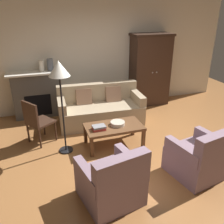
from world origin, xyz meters
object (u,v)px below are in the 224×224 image
armchair_near_right (199,158)px  mantel_vase_cream (41,66)px  fireplace (37,94)px  couch (100,109)px  mantel_vase_slate (50,65)px  coffee_table (114,128)px  armchair_near_left (112,182)px  fruit_bowl (118,123)px  armoire (150,70)px  side_chair_wooden (36,120)px  floor_lamp (59,74)px  book_stack (99,128)px

armchair_near_right → mantel_vase_cream: bearing=124.0°
fireplace → couch: (1.36, -0.80, -0.25)m
couch → mantel_vase_slate: (-0.98, 0.78, 0.94)m
fireplace → armchair_near_right: (2.31, -3.19, -0.25)m
coffee_table → armchair_near_left: 1.49m
fireplace → fruit_bowl: bearing=-53.2°
mantel_vase_slate → armchair_near_right: mantel_vase_slate is taller
armoire → couch: armoire is taller
mantel_vase_slate → side_chair_wooden: 1.60m
armoire → mantel_vase_cream: (-2.77, 0.06, 0.30)m
side_chair_wooden → fruit_bowl: bearing=-19.5°
couch → side_chair_wooden: 1.55m
mantel_vase_slate → armchair_near_right: 3.83m
coffee_table → side_chair_wooden: bearing=159.0°
armoire → floor_lamp: (-2.56, -1.73, 0.54)m
armoire → armchair_near_right: armoire is taller
armoire → mantel_vase_slate: armoire is taller
fruit_bowl → armchair_near_right: 1.60m
fruit_bowl → mantel_vase_cream: 2.37m
armoire → coffee_table: armoire is taller
coffee_table → book_stack: size_ratio=4.41×
side_chair_wooden → mantel_vase_slate: bearing=71.2°
fireplace → armchair_near_left: fireplace is taller
fireplace → book_stack: bearing=-62.6°
armchair_near_right → floor_lamp: bearing=144.4°
book_stack → side_chair_wooden: (-1.09, 0.60, 0.05)m
mantel_vase_cream → side_chair_wooden: (-0.26, -1.34, -0.74)m
armoire → floor_lamp: 3.13m
coffee_table → floor_lamp: size_ratio=0.64×
coffee_table → fruit_bowl: bearing=8.4°
floor_lamp → side_chair_wooden: bearing=135.8°
armoire → mantel_vase_slate: size_ratio=6.77×
couch → armchair_near_left: size_ratio=2.17×
fruit_bowl → armchair_near_right: size_ratio=0.31×
coffee_table → fruit_bowl: 0.12m
armchair_near_left → fruit_bowl: bearing=67.5°
fireplace → armoire: 2.98m
side_chair_wooden → armchair_near_right: bearing=-37.5°
armoire → mantel_vase_cream: size_ratio=7.42×
fireplace → side_chair_wooden: 1.36m
floor_lamp → fireplace: bearing=102.3°
coffee_table → side_chair_wooden: side_chair_wooden is taller
fireplace → armchair_near_left: 3.40m
coffee_table → book_stack: bearing=-169.3°
couch → armchair_near_right: 2.57m
armoire → coffee_table: bearing=-131.9°
armoire → fruit_bowl: armoire is taller
floor_lamp → mantel_vase_cream: bearing=96.8°
armchair_near_left → armoire: bearing=56.5°
book_stack → mantel_vase_cream: 2.25m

